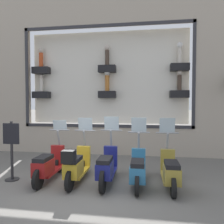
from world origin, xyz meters
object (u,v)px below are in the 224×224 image
object	(u,v)px
scooter_olive_0	(170,171)
scooter_navy_2	(107,167)
scooter_teal_1	(138,169)
scooter_red_4	(48,165)
scooter_yellow_3	(76,165)
shop_sign_post	(12,149)

from	to	relation	value
scooter_olive_0	scooter_navy_2	xyz separation A→B (m)	(0.01, 1.56, 0.03)
scooter_teal_1	scooter_olive_0	bearing A→B (deg)	-90.02
scooter_red_4	scooter_yellow_3	bearing A→B (deg)	-94.42
scooter_navy_2	scooter_teal_1	bearing A→B (deg)	-90.54
scooter_red_4	shop_sign_post	distance (m)	1.08
scooter_olive_0	scooter_navy_2	size ratio (longest dim) A/B	0.99
scooter_olive_0	scooter_yellow_3	world-z (taller)	scooter_olive_0
scooter_teal_1	shop_sign_post	world-z (taller)	scooter_teal_1
scooter_navy_2	shop_sign_post	world-z (taller)	scooter_navy_2
scooter_red_4	scooter_teal_1	bearing A→B (deg)	-90.01
scooter_yellow_3	scooter_red_4	bearing A→B (deg)	85.58
scooter_navy_2	scooter_red_4	distance (m)	1.56
scooter_teal_1	scooter_red_4	bearing A→B (deg)	89.99
shop_sign_post	scooter_yellow_3	bearing A→B (deg)	-89.92
scooter_yellow_3	scooter_red_4	world-z (taller)	scooter_yellow_3
scooter_teal_1	shop_sign_post	bearing A→B (deg)	91.07
scooter_olive_0	scooter_red_4	xyz separation A→B (m)	(0.00, 3.11, 0.01)
shop_sign_post	scooter_teal_1	bearing A→B (deg)	-88.93
scooter_navy_2	scooter_olive_0	bearing A→B (deg)	-90.28
scooter_olive_0	shop_sign_post	distance (m)	4.12
scooter_olive_0	shop_sign_post	bearing A→B (deg)	90.87
scooter_red_4	shop_sign_post	xyz separation A→B (m)	(-0.06, 0.99, 0.41)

